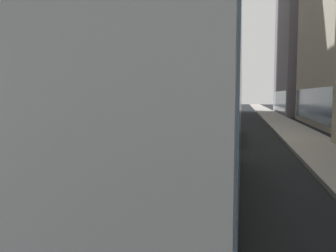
{
  "coord_description": "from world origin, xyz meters",
  "views": [
    {
      "loc": [
        2.49,
        -1.21,
        2.24
      ],
      "look_at": [
        0.48,
        8.43,
        1.4
      ],
      "focal_mm": 37.74,
      "sensor_mm": 36.0,
      "label": 1
    }
  ],
  "objects_px": {
    "box_truck": "(216,107)",
    "car_grey_wagon": "(180,119)",
    "transit_bus": "(172,120)",
    "car_red_coupe": "(174,114)",
    "car_white_van": "(229,109)"
  },
  "relations": [
    {
      "from": "car_white_van",
      "to": "box_truck",
      "type": "bearing_deg",
      "value": -90.0
    },
    {
      "from": "car_white_van",
      "to": "box_truck",
      "type": "xyz_separation_m",
      "value": [
        0.0,
        -20.04,
        0.84
      ]
    },
    {
      "from": "transit_bus",
      "to": "car_grey_wagon",
      "type": "distance_m",
      "value": 14.79
    },
    {
      "from": "transit_bus",
      "to": "car_red_coupe",
      "type": "height_order",
      "value": "transit_bus"
    },
    {
      "from": "car_white_van",
      "to": "transit_bus",
      "type": "bearing_deg",
      "value": -90.0
    },
    {
      "from": "car_grey_wagon",
      "to": "box_truck",
      "type": "bearing_deg",
      "value": -46.74
    },
    {
      "from": "car_red_coupe",
      "to": "car_grey_wagon",
      "type": "relative_size",
      "value": 1.05
    },
    {
      "from": "transit_bus",
      "to": "box_truck",
      "type": "distance_m",
      "value": 12.02
    },
    {
      "from": "transit_bus",
      "to": "car_red_coupe",
      "type": "bearing_deg",
      "value": 100.76
    },
    {
      "from": "car_grey_wagon",
      "to": "transit_bus",
      "type": "bearing_deg",
      "value": -80.64
    },
    {
      "from": "car_grey_wagon",
      "to": "car_red_coupe",
      "type": "bearing_deg",
      "value": 103.88
    },
    {
      "from": "car_red_coupe",
      "to": "car_grey_wagon",
      "type": "bearing_deg",
      "value": -76.12
    },
    {
      "from": "transit_bus",
      "to": "car_red_coupe",
      "type": "distance_m",
      "value": 21.44
    },
    {
      "from": "box_truck",
      "to": "car_grey_wagon",
      "type": "bearing_deg",
      "value": 133.26
    },
    {
      "from": "car_white_van",
      "to": "car_grey_wagon",
      "type": "height_order",
      "value": "same"
    }
  ]
}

